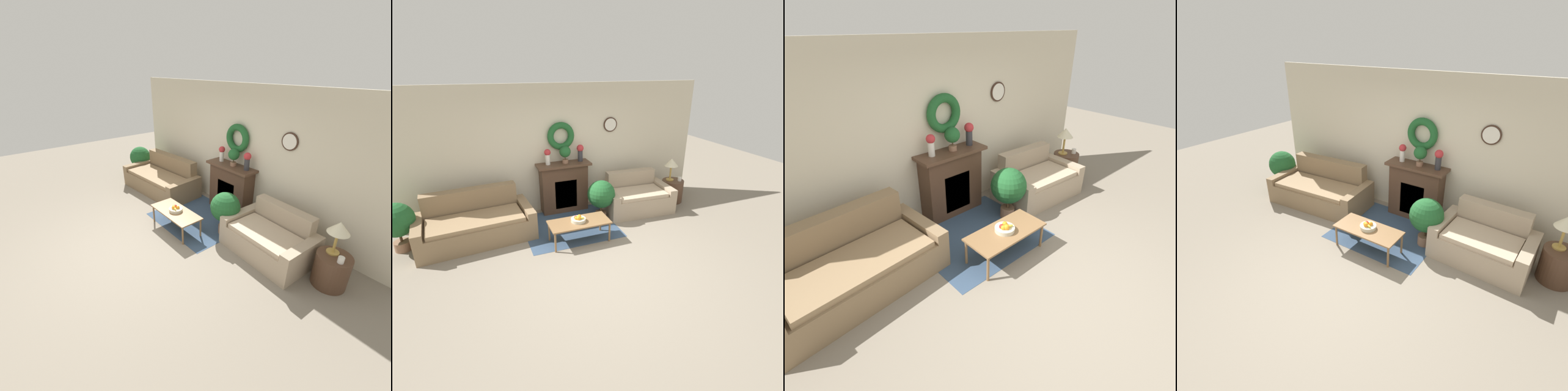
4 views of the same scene
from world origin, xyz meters
TOP-DOWN VIEW (x-y plane):
  - ground_plane at (0.00, 0.00)m, footprint 16.00×16.00m
  - floor_rug at (-0.06, 1.54)m, footprint 1.81×1.60m
  - wall_back at (0.01, 2.51)m, footprint 6.80×0.20m
  - fireplace at (0.08, 2.31)m, footprint 1.15×0.41m
  - couch_left at (-1.82, 1.72)m, footprint 2.13×1.17m
  - loveseat_right at (1.58, 1.75)m, footprint 1.53×1.01m
  - coffee_table at (-0.06, 0.93)m, footprint 1.11×0.50m
  - fruit_bowl at (-0.07, 0.93)m, footprint 0.27×0.27m
  - side_table_by_loveseat at (2.62, 1.85)m, footprint 0.50×0.50m
  - table_lamp at (2.56, 1.90)m, footprint 0.31×0.31m
  - mug at (2.74, 1.76)m, footprint 0.09×0.09m
  - vase_on_mantel_left at (-0.24, 2.32)m, footprint 0.14×0.14m
  - vase_on_mantel_right at (0.47, 2.32)m, footprint 0.15×0.15m
  - potted_plant_on_mantel at (0.13, 2.30)m, footprint 0.24×0.24m
  - potted_plant_floor_by_loveseat at (0.66, 1.58)m, footprint 0.57×0.57m

SIDE VIEW (x-z plane):
  - ground_plane at x=0.00m, z-range 0.00..0.00m
  - floor_rug at x=-0.06m, z-range 0.00..0.01m
  - side_table_by_loveseat at x=2.62m, z-range 0.00..0.52m
  - loveseat_right at x=1.58m, z-range -0.12..0.70m
  - couch_left at x=-1.82m, z-range -0.14..0.74m
  - coffee_table at x=-0.06m, z-range 0.16..0.56m
  - fruit_bowl at x=-0.07m, z-range 0.38..0.51m
  - potted_plant_floor_by_loveseat at x=0.66m, z-range 0.12..0.99m
  - fireplace at x=0.08m, z-range 0.01..1.10m
  - mug at x=2.74m, z-range 0.52..0.62m
  - table_lamp at x=2.56m, z-range 0.67..1.19m
  - vase_on_mantel_left at x=-0.24m, z-range 1.12..1.46m
  - vase_on_mantel_right at x=0.47m, z-range 1.13..1.49m
  - potted_plant_on_mantel at x=0.13m, z-range 1.14..1.51m
  - wall_back at x=0.01m, z-range 0.01..2.71m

